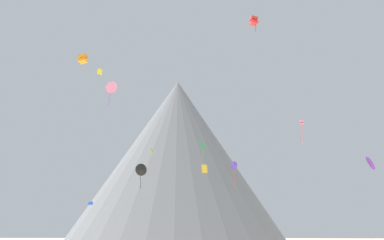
% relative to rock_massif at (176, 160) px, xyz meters
% --- Properties ---
extents(rock_massif, '(79.03, 79.03, 57.33)m').
position_rel_rock_massif_xyz_m(rock_massif, '(0.00, 0.00, 0.00)').
color(rock_massif, slate).
rests_on(rock_massif, ground_plane).
extents(kite_green_mid, '(1.60, 2.28, 4.16)m').
position_rel_rock_massif_xyz_m(kite_green_mid, '(11.58, -43.90, -4.79)').
color(kite_green_mid, green).
extents(kite_yellow_high, '(0.55, 0.86, 0.92)m').
position_rel_rock_massif_xyz_m(kite_yellow_high, '(-1.77, -79.93, -1.22)').
color(kite_yellow_high, yellow).
extents(kite_violet_low, '(1.84, 1.90, 1.80)m').
position_rel_rock_massif_xyz_m(kite_violet_low, '(34.82, -82.52, -15.98)').
color(kite_violet_low, purple).
extents(kite_lime_mid, '(0.71, 0.69, 1.16)m').
position_rel_rock_massif_xyz_m(kite_lime_mid, '(0.62, -48.76, -6.97)').
color(kite_lime_mid, '#8CD133').
extents(kite_gold_low, '(0.86, 0.90, 1.37)m').
position_rel_rock_massif_xyz_m(kite_gold_low, '(13.55, -73.93, -15.10)').
color(kite_gold_low, gold).
extents(kite_rainbow_mid, '(1.04, 1.10, 5.23)m').
position_rel_rock_massif_xyz_m(kite_rainbow_mid, '(32.29, -56.66, -3.41)').
color(kite_rainbow_mid, '#E5668C').
extents(kite_pink_high, '(2.17, 0.92, 4.27)m').
position_rel_rock_massif_xyz_m(kite_pink_high, '(-2.66, -70.78, -0.23)').
color(kite_pink_high, pink).
extents(kite_blue_low, '(1.04, 1.05, 0.79)m').
position_rel_rock_massif_xyz_m(kite_blue_low, '(-12.48, -49.16, -18.36)').
color(kite_blue_low, blue).
extents(kite_red_high, '(1.54, 1.49, 3.02)m').
position_rel_rock_massif_xyz_m(kite_red_high, '(22.51, -69.75, 12.28)').
color(kite_red_high, red).
extents(kite_orange_high, '(1.43, 1.33, 3.07)m').
position_rel_rock_massif_xyz_m(kite_orange_high, '(-8.83, -69.40, 6.17)').
color(kite_orange_high, orange).
extents(kite_indigo_mid, '(1.88, 1.74, 6.31)m').
position_rel_rock_massif_xyz_m(kite_indigo_mid, '(18.80, -44.69, -9.83)').
color(kite_indigo_mid, '#5138B2').
extents(kite_black_mid, '(1.98, 1.48, 4.48)m').
position_rel_rock_massif_xyz_m(kite_black_mid, '(1.56, -63.60, -13.51)').
color(kite_black_mid, black).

